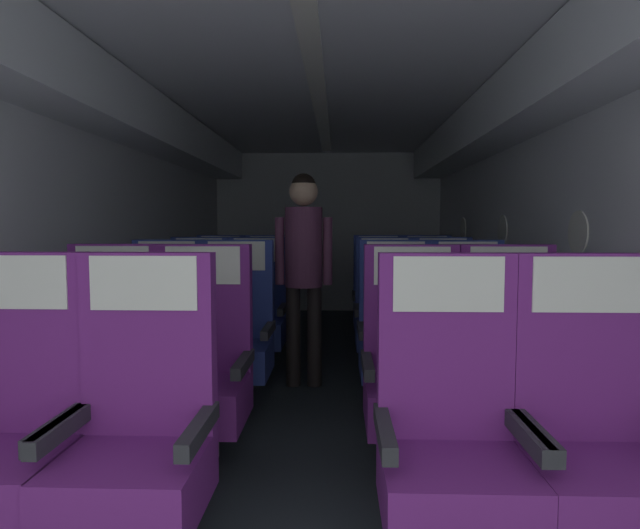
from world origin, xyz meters
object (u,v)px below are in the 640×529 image
object	(u,v)px
seat_e_left_window	(219,300)
seat_c_left_aisle	(235,336)
seat_a_left_window	(6,434)
seat_c_right_aisle	(469,338)
seat_b_right_window	(413,373)
seat_c_left_window	(164,335)
seat_d_left_aisle	(256,314)
flight_attendant	(304,256)
seat_e_left_aisle	(269,300)
seat_a_right_aisle	(595,443)
seat_b_left_aisle	(200,371)
seat_d_left_window	(197,314)
seat_c_right_window	(396,337)
seat_b_right_aisle	(511,372)
seat_e_right_aisle	(428,301)
seat_e_right_window	(378,300)
seat_b_left_window	(109,369)
seat_a_right_window	(451,441)
seat_d_right_window	(385,315)
seat_a_left_aisle	(138,437)
seat_d_right_aisle	(444,315)

from	to	relation	value
seat_e_left_window	seat_c_left_aisle	bearing A→B (deg)	-74.21
seat_a_left_window	seat_c_right_aisle	bearing A→B (deg)	40.02
seat_b_right_window	seat_c_left_window	world-z (taller)	same
seat_d_left_aisle	flight_attendant	world-z (taller)	flight_attendant
seat_a_left_window	seat_c_right_aisle	distance (m)	2.72
seat_a_left_window	seat_e_left_window	size ratio (longest dim) A/B	1.00
seat_d_left_aisle	seat_e_left_aisle	size ratio (longest dim) A/B	1.00
seat_a_right_aisle	seat_b_left_aisle	distance (m)	1.83
seat_d_left_window	flight_attendant	bearing A→B (deg)	-26.25
seat_a_right_aisle	seat_b_right_window	bearing A→B (deg)	120.15
seat_e_left_aisle	flight_attendant	size ratio (longest dim) A/B	0.70
seat_b_left_aisle	seat_c_left_aisle	bearing A→B (deg)	89.26
seat_c_right_window	seat_e_left_window	xyz separation A→B (m)	(-1.60, 1.77, 0.00)
seat_b_right_aisle	seat_e_right_aisle	bearing A→B (deg)	89.94
seat_d_left_aisle	seat_b_right_window	bearing A→B (deg)	-58.74
seat_b_right_aisle	seat_c_left_aisle	xyz separation A→B (m)	(-1.59, 0.86, 0.00)
seat_e_right_window	seat_e_right_aisle	bearing A→B (deg)	-1.15
seat_b_left_window	seat_b_right_aisle	world-z (taller)	same
seat_b_left_window	seat_d_left_aisle	distance (m)	1.84
seat_b_left_window	seat_c_right_aisle	xyz separation A→B (m)	(2.09, 0.86, 0.00)
seat_a_right_window	seat_e_left_window	bearing A→B (deg)	114.37
seat_c_left_aisle	seat_d_right_window	distance (m)	1.42
seat_c_left_window	seat_d_left_aisle	world-z (taller)	same
seat_b_left_window	seat_c_left_aisle	size ratio (longest dim) A/B	1.00
seat_b_left_window	seat_c_left_aisle	bearing A→B (deg)	59.49
seat_a_left_aisle	seat_c_right_aisle	distance (m)	2.37
seat_a_left_aisle	seat_b_right_aisle	bearing A→B (deg)	29.45
seat_a_right_window	seat_e_right_window	size ratio (longest dim) A/B	1.00
seat_d_right_aisle	seat_e_right_aisle	xyz separation A→B (m)	(0.01, 0.87, 0.00)
seat_b_left_aisle	seat_d_right_window	bearing A→B (deg)	58.12
seat_d_left_aisle	seat_e_left_aisle	distance (m)	0.86
seat_a_right_window	seat_e_left_window	distance (m)	3.89
seat_c_right_aisle	seat_d_right_window	xyz separation A→B (m)	(-0.49, 0.90, 0.00)
seat_c_left_aisle	seat_c_right_aisle	world-z (taller)	same
seat_a_right_aisle	seat_c_left_window	world-z (taller)	same
seat_a_right_aisle	seat_d_left_window	bearing A→B (deg)	128.35
seat_a_right_window	seat_c_right_aisle	bearing A→B (deg)	74.65
seat_a_left_aisle	seat_a_right_window	xyz separation A→B (m)	(1.11, 0.00, 0.00)
seat_b_left_window	seat_c_left_window	distance (m)	0.88
seat_d_left_window	seat_e_right_window	distance (m)	1.83
seat_a_left_window	seat_a_right_window	xyz separation A→B (m)	(1.60, -0.01, 0.00)
seat_c_left_aisle	seat_d_right_window	size ratio (longest dim) A/B	1.00
seat_a_right_window	flight_attendant	xyz separation A→B (m)	(-0.66, 2.18, 0.52)
seat_a_left_window	seat_c_right_aisle	xyz separation A→B (m)	(2.08, 1.75, 0.00)
flight_attendant	seat_e_right_aisle	bearing A→B (deg)	-128.78
seat_b_right_window	flight_attendant	xyz separation A→B (m)	(-0.64, 1.30, 0.52)
seat_a_right_aisle	seat_e_left_aisle	world-z (taller)	same
seat_c_left_aisle	seat_e_left_window	world-z (taller)	same
seat_a_right_aisle	seat_c_left_aisle	size ratio (longest dim) A/B	1.00
seat_c_left_aisle	seat_e_right_window	xyz separation A→B (m)	(1.10, 1.79, 0.00)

